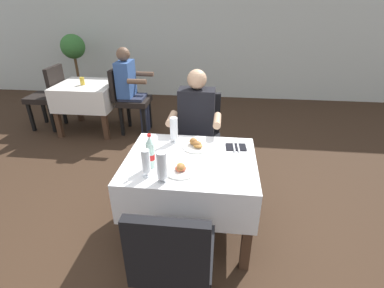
{
  "coord_description": "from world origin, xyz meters",
  "views": [
    {
      "loc": [
        0.27,
        -1.87,
        1.86
      ],
      "look_at": [
        0.04,
        0.15,
        0.81
      ],
      "focal_mm": 26.59,
      "sensor_mm": 36.0,
      "label": 1
    }
  ],
  "objects_px": {
    "background_dining_table": "(88,96)",
    "seated_diner_far": "(196,125)",
    "chair_far_diner_seat": "(199,135)",
    "background_patron": "(130,86)",
    "main_dining_table": "(191,177)",
    "beer_glass_middle": "(174,129)",
    "chair_near_camera_side": "(174,258)",
    "background_chair_left": "(49,94)",
    "beer_glass_right": "(146,163)",
    "background_chair_right": "(128,97)",
    "potted_plant_corner": "(76,62)",
    "plate_near_camera": "(181,169)",
    "background_table_tumbler": "(82,81)",
    "napkin_cutlery_set": "(236,147)",
    "plate_far_diner": "(196,145)",
    "beer_glass_left": "(162,167)",
    "cola_bottle_primary": "(150,153)"
  },
  "relations": [
    {
      "from": "beer_glass_right",
      "to": "background_chair_right",
      "type": "height_order",
      "value": "background_chair_right"
    },
    {
      "from": "plate_far_diner",
      "to": "beer_glass_left",
      "type": "height_order",
      "value": "beer_glass_left"
    },
    {
      "from": "beer_glass_left",
      "to": "background_table_tumbler",
      "type": "bearing_deg",
      "value": 126.01
    },
    {
      "from": "main_dining_table",
      "to": "beer_glass_middle",
      "type": "bearing_deg",
      "value": 122.44
    },
    {
      "from": "beer_glass_middle",
      "to": "background_patron",
      "type": "distance_m",
      "value": 1.97
    },
    {
      "from": "beer_glass_right",
      "to": "plate_near_camera",
      "type": "bearing_deg",
      "value": 20.12
    },
    {
      "from": "seated_diner_far",
      "to": "background_dining_table",
      "type": "bearing_deg",
      "value": 143.6
    },
    {
      "from": "beer_glass_right",
      "to": "potted_plant_corner",
      "type": "distance_m",
      "value": 4.31
    },
    {
      "from": "plate_near_camera",
      "to": "background_table_tumbler",
      "type": "relative_size",
      "value": 2.12
    },
    {
      "from": "napkin_cutlery_set",
      "to": "background_chair_left",
      "type": "relative_size",
      "value": 0.2
    },
    {
      "from": "background_chair_left",
      "to": "background_patron",
      "type": "height_order",
      "value": "background_patron"
    },
    {
      "from": "plate_far_diner",
      "to": "background_table_tumbler",
      "type": "relative_size",
      "value": 2.08
    },
    {
      "from": "background_patron",
      "to": "beer_glass_middle",
      "type": "bearing_deg",
      "value": -61.43
    },
    {
      "from": "main_dining_table",
      "to": "background_chair_left",
      "type": "distance_m",
      "value": 3.14
    },
    {
      "from": "chair_far_diner_seat",
      "to": "plate_near_camera",
      "type": "xyz_separation_m",
      "value": [
        -0.05,
        -1.0,
        0.19
      ]
    },
    {
      "from": "beer_glass_middle",
      "to": "potted_plant_corner",
      "type": "relative_size",
      "value": 0.18
    },
    {
      "from": "beer_glass_left",
      "to": "cola_bottle_primary",
      "type": "height_order",
      "value": "cola_bottle_primary"
    },
    {
      "from": "plate_far_diner",
      "to": "potted_plant_corner",
      "type": "bearing_deg",
      "value": 129.85
    },
    {
      "from": "chair_far_diner_seat",
      "to": "background_patron",
      "type": "distance_m",
      "value": 1.64
    },
    {
      "from": "chair_far_diner_seat",
      "to": "background_chair_right",
      "type": "bearing_deg",
      "value": 134.38
    },
    {
      "from": "chair_far_diner_seat",
      "to": "background_patron",
      "type": "relative_size",
      "value": 0.77
    },
    {
      "from": "chair_near_camera_side",
      "to": "beer_glass_left",
      "type": "xyz_separation_m",
      "value": [
        -0.16,
        0.49,
        0.29
      ]
    },
    {
      "from": "main_dining_table",
      "to": "beer_glass_right",
      "type": "distance_m",
      "value": 0.48
    },
    {
      "from": "beer_glass_middle",
      "to": "background_table_tumbler",
      "type": "distance_m",
      "value": 2.34
    },
    {
      "from": "background_dining_table",
      "to": "background_table_tumbler",
      "type": "height_order",
      "value": "background_table_tumbler"
    },
    {
      "from": "main_dining_table",
      "to": "seated_diner_far",
      "type": "xyz_separation_m",
      "value": [
        -0.03,
        0.71,
        0.16
      ]
    },
    {
      "from": "beer_glass_right",
      "to": "background_chair_right",
      "type": "xyz_separation_m",
      "value": [
        -0.89,
        2.28,
        -0.28
      ]
    },
    {
      "from": "background_chair_right",
      "to": "napkin_cutlery_set",
      "type": "bearing_deg",
      "value": -49.28
    },
    {
      "from": "background_dining_table",
      "to": "background_chair_left",
      "type": "height_order",
      "value": "background_chair_left"
    },
    {
      "from": "seated_diner_far",
      "to": "background_chair_right",
      "type": "bearing_deg",
      "value": 131.21
    },
    {
      "from": "beer_glass_middle",
      "to": "napkin_cutlery_set",
      "type": "height_order",
      "value": "beer_glass_middle"
    },
    {
      "from": "main_dining_table",
      "to": "seated_diner_far",
      "type": "height_order",
      "value": "seated_diner_far"
    },
    {
      "from": "chair_far_diner_seat",
      "to": "beer_glass_middle",
      "type": "bearing_deg",
      "value": -108.34
    },
    {
      "from": "chair_near_camera_side",
      "to": "plate_near_camera",
      "type": "height_order",
      "value": "chair_near_camera_side"
    },
    {
      "from": "cola_bottle_primary",
      "to": "potted_plant_corner",
      "type": "xyz_separation_m",
      "value": [
        -2.34,
        3.51,
        -0.09
      ]
    },
    {
      "from": "background_table_tumbler",
      "to": "potted_plant_corner",
      "type": "bearing_deg",
      "value": 119.73
    },
    {
      "from": "seated_diner_far",
      "to": "background_table_tumbler",
      "type": "relative_size",
      "value": 11.45
    },
    {
      "from": "chair_near_camera_side",
      "to": "background_dining_table",
      "type": "xyz_separation_m",
      "value": [
        -1.79,
        2.82,
        -0.02
      ]
    },
    {
      "from": "background_chair_right",
      "to": "plate_near_camera",
      "type": "bearing_deg",
      "value": -63.03
    },
    {
      "from": "seated_diner_far",
      "to": "plate_near_camera",
      "type": "bearing_deg",
      "value": -91.45
    },
    {
      "from": "chair_near_camera_side",
      "to": "background_table_tumbler",
      "type": "height_order",
      "value": "chair_near_camera_side"
    },
    {
      "from": "background_dining_table",
      "to": "background_table_tumbler",
      "type": "relative_size",
      "value": 7.6
    },
    {
      "from": "background_dining_table",
      "to": "cola_bottle_primary",
      "type": "bearing_deg",
      "value": -54.97
    },
    {
      "from": "potted_plant_corner",
      "to": "background_dining_table",
      "type": "bearing_deg",
      "value": -58.67
    },
    {
      "from": "seated_diner_far",
      "to": "potted_plant_corner",
      "type": "distance_m",
      "value": 3.7
    },
    {
      "from": "seated_diner_far",
      "to": "background_dining_table",
      "type": "relative_size",
      "value": 1.51
    },
    {
      "from": "main_dining_table",
      "to": "napkin_cutlery_set",
      "type": "bearing_deg",
      "value": 32.73
    },
    {
      "from": "chair_far_diner_seat",
      "to": "beer_glass_right",
      "type": "relative_size",
      "value": 4.68
    },
    {
      "from": "background_dining_table",
      "to": "seated_diner_far",
      "type": "bearing_deg",
      "value": -36.4
    },
    {
      "from": "cola_bottle_primary",
      "to": "beer_glass_middle",
      "type": "bearing_deg",
      "value": 76.99
    }
  ]
}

